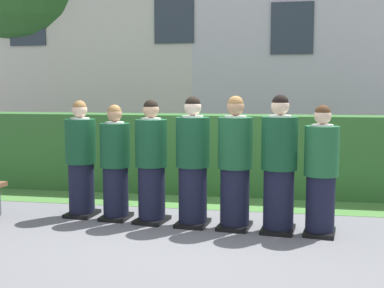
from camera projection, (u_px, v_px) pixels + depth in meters
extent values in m
plane|color=slate|center=(192.00, 224.00, 6.64)|extent=(60.00, 60.00, 0.00)
cylinder|color=black|center=(82.00, 189.00, 7.07)|extent=(0.35, 0.35, 0.73)
cube|color=black|center=(82.00, 214.00, 7.11)|extent=(0.40, 0.48, 0.05)
cylinder|color=#144728|center=(80.00, 141.00, 7.00)|extent=(0.41, 0.41, 0.61)
cylinder|color=white|center=(80.00, 119.00, 6.96)|extent=(0.26, 0.26, 0.03)
cube|color=navy|center=(87.00, 131.00, 7.17)|extent=(0.04, 0.01, 0.27)
sphere|color=beige|center=(80.00, 110.00, 6.95)|extent=(0.21, 0.21, 0.21)
sphere|color=olive|center=(80.00, 107.00, 6.95)|extent=(0.19, 0.19, 0.19)
cylinder|color=black|center=(116.00, 193.00, 6.90)|extent=(0.34, 0.34, 0.71)
cube|color=black|center=(116.00, 217.00, 6.93)|extent=(0.38, 0.46, 0.05)
cylinder|color=#144728|center=(115.00, 145.00, 6.83)|extent=(0.40, 0.40, 0.59)
cylinder|color=white|center=(115.00, 123.00, 6.79)|extent=(0.25, 0.25, 0.03)
cube|color=#236038|center=(120.00, 135.00, 7.00)|extent=(0.04, 0.01, 0.26)
sphere|color=tan|center=(115.00, 114.00, 6.78)|extent=(0.20, 0.20, 0.20)
sphere|color=olive|center=(114.00, 112.00, 6.78)|extent=(0.18, 0.18, 0.18)
cylinder|color=black|center=(152.00, 194.00, 6.73)|extent=(0.35, 0.35, 0.74)
cube|color=black|center=(152.00, 220.00, 6.77)|extent=(0.45, 0.52, 0.05)
cylinder|color=#144728|center=(151.00, 143.00, 6.66)|extent=(0.42, 0.42, 0.61)
cylinder|color=white|center=(151.00, 119.00, 6.63)|extent=(0.26, 0.26, 0.03)
cube|color=#236038|center=(157.00, 132.00, 6.83)|extent=(0.04, 0.02, 0.27)
sphere|color=tan|center=(151.00, 110.00, 6.61)|extent=(0.21, 0.21, 0.21)
sphere|color=black|center=(151.00, 107.00, 6.61)|extent=(0.19, 0.19, 0.19)
cylinder|color=black|center=(193.00, 196.00, 6.57)|extent=(0.36, 0.36, 0.76)
cube|color=black|center=(193.00, 223.00, 6.61)|extent=(0.43, 0.51, 0.05)
cylinder|color=#144728|center=(193.00, 142.00, 6.50)|extent=(0.43, 0.43, 0.63)
cylinder|color=white|center=(193.00, 117.00, 6.46)|extent=(0.27, 0.27, 0.03)
cube|color=navy|center=(197.00, 131.00, 6.68)|extent=(0.04, 0.02, 0.28)
sphere|color=beige|center=(193.00, 107.00, 6.45)|extent=(0.22, 0.22, 0.22)
sphere|color=black|center=(193.00, 104.00, 6.45)|extent=(0.20, 0.20, 0.20)
cube|color=white|center=(198.00, 147.00, 6.77)|extent=(0.15, 0.02, 0.20)
cylinder|color=black|center=(235.00, 198.00, 6.43)|extent=(0.37, 0.37, 0.77)
cube|color=black|center=(234.00, 226.00, 6.47)|extent=(0.44, 0.52, 0.05)
cylinder|color=#19512D|center=(235.00, 143.00, 6.36)|extent=(0.43, 0.43, 0.63)
cylinder|color=white|center=(235.00, 117.00, 6.32)|extent=(0.27, 0.27, 0.03)
cube|color=#236038|center=(239.00, 131.00, 6.54)|extent=(0.04, 0.02, 0.28)
sphere|color=tan|center=(236.00, 107.00, 6.31)|extent=(0.22, 0.22, 0.22)
sphere|color=olive|center=(236.00, 104.00, 6.31)|extent=(0.20, 0.20, 0.20)
cube|color=white|center=(240.00, 148.00, 6.63)|extent=(0.15, 0.03, 0.20)
cylinder|color=black|center=(278.00, 201.00, 6.28)|extent=(0.37, 0.37, 0.77)
cube|color=black|center=(278.00, 229.00, 6.32)|extent=(0.44, 0.52, 0.05)
cylinder|color=#144728|center=(279.00, 143.00, 6.20)|extent=(0.44, 0.44, 0.64)
cylinder|color=white|center=(280.00, 116.00, 6.16)|extent=(0.27, 0.27, 0.03)
cube|color=navy|center=(282.00, 131.00, 6.38)|extent=(0.04, 0.02, 0.28)
sphere|color=beige|center=(280.00, 106.00, 6.15)|extent=(0.22, 0.22, 0.22)
sphere|color=black|center=(280.00, 103.00, 6.15)|extent=(0.20, 0.20, 0.20)
cube|color=white|center=(282.00, 149.00, 6.48)|extent=(0.15, 0.02, 0.20)
cylinder|color=black|center=(320.00, 205.00, 6.15)|extent=(0.34, 0.34, 0.72)
cube|color=black|center=(319.00, 232.00, 6.19)|extent=(0.42, 0.49, 0.05)
cylinder|color=#1E5B33|center=(322.00, 151.00, 6.08)|extent=(0.41, 0.41, 0.59)
cylinder|color=white|center=(322.00, 126.00, 6.05)|extent=(0.25, 0.25, 0.03)
cube|color=gold|center=(323.00, 139.00, 6.25)|extent=(0.04, 0.02, 0.26)
sphere|color=beige|center=(323.00, 116.00, 6.04)|extent=(0.20, 0.20, 0.20)
sphere|color=#472D19|center=(323.00, 113.00, 6.03)|extent=(0.19, 0.19, 0.19)
cube|color=white|center=(323.00, 156.00, 6.34)|extent=(0.15, 0.03, 0.20)
cube|color=#33662D|center=(215.00, 154.00, 8.60)|extent=(9.85, 0.70, 1.32)
cube|color=beige|center=(124.00, 54.00, 13.56)|extent=(7.84, 3.67, 5.32)
cube|color=#2D3842|center=(27.00, 22.00, 12.00)|extent=(0.90, 0.04, 1.10)
cube|color=#2D3842|center=(174.00, 18.00, 11.36)|extent=(0.90, 0.04, 1.10)
cube|color=silver|center=(367.00, 59.00, 12.18)|extent=(7.92, 3.10, 4.89)
cube|color=#2D3842|center=(292.00, 28.00, 10.91)|extent=(0.90, 0.04, 1.10)
cylinder|color=brown|center=(42.00, 106.00, 13.56)|extent=(0.24, 0.24, 2.56)
cube|color=#477A38|center=(207.00, 203.00, 7.89)|extent=(9.85, 0.90, 0.01)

